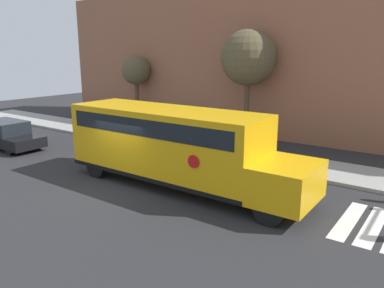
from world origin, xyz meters
TOP-DOWN VIEW (x-y plane):
  - ground_plane at (0.00, 0.00)m, footprint 60.00×60.00m
  - sidewalk_strip at (0.00, 6.50)m, footprint 44.00×3.00m
  - building_backdrop at (0.00, 13.00)m, footprint 32.00×4.00m
  - school_bus at (1.70, 1.30)m, footprint 10.02×2.57m
  - parked_car at (-9.55, 0.71)m, footprint 4.58×1.81m
  - tree_near_sidewalk at (0.33, 9.95)m, footprint 3.19×3.19m
  - tree_far_sidewalk at (-8.77, 10.22)m, footprint 2.07×2.07m

SIDE VIEW (x-z plane):
  - ground_plane at x=0.00m, z-range 0.00..0.00m
  - sidewalk_strip at x=0.00m, z-range 0.00..0.15m
  - parked_car at x=-9.55m, z-range -0.01..1.47m
  - school_bus at x=1.70m, z-range 0.22..3.24m
  - tree_far_sidewalk at x=-8.77m, z-range 1.35..6.26m
  - building_backdrop at x=0.00m, z-range 0.00..9.17m
  - tree_near_sidewalk at x=0.33m, z-range 1.59..8.03m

